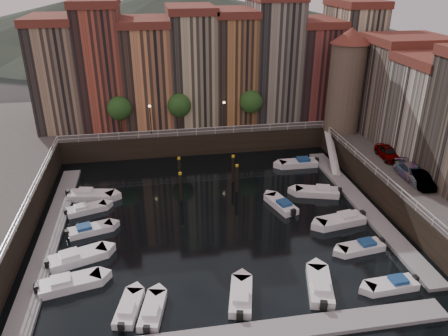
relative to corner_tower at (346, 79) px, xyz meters
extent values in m
plane|color=black|center=(-20.00, -14.50, -10.19)|extent=(200.00, 200.00, 0.00)
cube|color=black|center=(-20.00, 11.50, -8.69)|extent=(80.00, 20.00, 3.00)
cube|color=gray|center=(-36.20, -15.50, -10.02)|extent=(2.00, 28.00, 0.35)
cube|color=gray|center=(-3.80, -15.50, -10.02)|extent=(2.00, 28.00, 0.35)
cube|color=gray|center=(-20.00, -31.50, -10.02)|extent=(30.00, 2.00, 0.35)
cone|color=#2D382D|center=(-50.00, 95.50, -3.19)|extent=(80.00, 80.00, 14.00)
cone|color=#2D382D|center=(-15.00, 95.50, -1.19)|extent=(100.00, 100.00, 18.00)
cone|color=#2D382D|center=(20.00, 95.50, -4.19)|extent=(70.00, 70.00, 12.00)
cube|color=#987B60|center=(-38.00, 9.00, -0.19)|extent=(6.00, 10.00, 14.00)
cube|color=brown|center=(-38.00, 9.00, 7.31)|extent=(6.30, 10.30, 1.00)
cube|color=#A04432|center=(-32.10, 9.00, 0.81)|extent=(5.80, 10.00, 16.00)
cube|color=brown|center=(-32.10, 9.00, 9.31)|extent=(6.10, 10.30, 1.00)
cube|color=tan|center=(-25.95, 9.00, -0.44)|extent=(6.50, 10.00, 13.50)
cube|color=brown|center=(-25.95, 9.00, 6.81)|extent=(6.80, 10.30, 1.00)
cube|color=#C1AF88|center=(-19.60, 9.00, 0.31)|extent=(6.20, 10.00, 15.00)
cube|color=brown|center=(-19.60, 9.00, 8.31)|extent=(6.50, 10.30, 1.00)
cube|color=#A86E3D|center=(-13.70, 9.00, 0.06)|extent=(5.60, 10.00, 14.50)
cube|color=brown|center=(-13.70, 9.00, 7.81)|extent=(5.90, 10.30, 1.00)
cube|color=gray|center=(-7.70, 9.00, 1.06)|extent=(6.40, 10.00, 16.50)
cube|color=brown|center=(-1.50, 9.00, -0.69)|extent=(6.00, 10.00, 13.00)
cube|color=brown|center=(-1.50, 9.00, 6.31)|extent=(6.30, 10.30, 1.00)
cube|color=beige|center=(4.45, 9.00, 0.56)|extent=(5.90, 10.00, 15.50)
cube|color=brown|center=(4.45, 9.00, 8.81)|extent=(6.20, 10.30, 1.00)
cube|color=#77695A|center=(6.50, -2.50, -1.19)|extent=(9.00, 8.00, 12.00)
cube|color=brown|center=(6.50, -2.50, 5.31)|extent=(9.30, 8.30, 1.00)
cube|color=beige|center=(6.50, -10.50, -1.69)|extent=(9.00, 8.00, 11.00)
cube|color=brown|center=(6.50, -10.50, 4.31)|extent=(9.30, 8.30, 1.00)
cylinder|color=#6B5B4C|center=(0.00, 0.00, -1.19)|extent=(4.60, 4.60, 12.00)
cone|color=brown|center=(0.00, 0.00, 5.61)|extent=(5.20, 5.20, 2.00)
cylinder|color=black|center=(-30.00, 3.70, -5.99)|extent=(0.30, 0.30, 2.40)
sphere|color=#1E4719|center=(-30.00, 3.70, -3.59)|extent=(3.20, 3.20, 3.20)
cylinder|color=black|center=(-22.00, 3.70, -5.99)|extent=(0.30, 0.30, 2.40)
sphere|color=#1E4719|center=(-22.00, 3.70, -3.59)|extent=(3.20, 3.20, 3.20)
cylinder|color=black|center=(-12.00, 3.70, -5.99)|extent=(0.30, 0.30, 2.40)
sphere|color=#1E4719|center=(-12.00, 3.70, -3.59)|extent=(3.20, 3.20, 3.20)
cylinder|color=black|center=(-26.00, 2.70, -5.19)|extent=(0.12, 0.12, 4.00)
sphere|color=#FFD88C|center=(-26.00, 2.70, -3.19)|extent=(0.36, 0.36, 0.36)
cylinder|color=black|center=(-16.00, 2.70, -5.19)|extent=(0.12, 0.12, 4.00)
sphere|color=#FFD88C|center=(-16.00, 2.70, -3.19)|extent=(0.36, 0.36, 0.36)
cube|color=white|center=(-20.00, 1.50, -6.24)|extent=(36.00, 0.08, 0.08)
cube|color=white|center=(-20.00, 1.50, -6.69)|extent=(36.00, 0.06, 0.06)
cube|color=white|center=(-2.00, -15.50, -6.24)|extent=(0.08, 34.00, 0.08)
cube|color=white|center=(-2.00, -15.50, -6.69)|extent=(0.06, 34.00, 0.06)
cube|color=white|center=(-38.00, -15.50, -6.24)|extent=(0.08, 34.00, 0.08)
cube|color=white|center=(-38.00, -15.50, -6.69)|extent=(0.06, 34.00, 0.06)
cube|color=white|center=(-2.90, -4.50, -8.44)|extent=(2.78, 8.26, 2.81)
cube|color=white|center=(-2.90, -4.50, -7.94)|extent=(1.93, 8.32, 3.65)
cylinder|color=black|center=(-23.17, -10.97, -8.69)|extent=(0.32, 0.32, 3.60)
cylinder|color=gold|center=(-23.17, -10.97, -6.84)|extent=(0.36, 0.36, 0.25)
cylinder|color=black|center=(-23.00, -6.86, -8.69)|extent=(0.32, 0.32, 3.60)
cylinder|color=gold|center=(-23.00, -6.86, -6.84)|extent=(0.36, 0.36, 0.25)
cylinder|color=black|center=(-16.67, -9.99, -8.69)|extent=(0.32, 0.32, 3.60)
cylinder|color=gold|center=(-16.67, -9.99, -6.84)|extent=(0.36, 0.36, 0.25)
cylinder|color=black|center=(-16.61, -7.32, -8.69)|extent=(0.32, 0.32, 3.60)
cylinder|color=gold|center=(-16.61, -7.32, -6.84)|extent=(0.36, 0.36, 0.25)
cube|color=white|center=(-33.24, -23.96, -9.86)|extent=(5.14, 2.87, 0.83)
cube|color=white|center=(-33.89, -24.10, -9.37)|extent=(1.79, 1.62, 0.55)
cube|color=black|center=(-35.72, -24.50, -9.59)|extent=(0.50, 0.62, 0.77)
cube|color=white|center=(-33.08, -20.45, -9.86)|extent=(5.29, 3.43, 0.84)
cube|color=white|center=(-33.72, -20.68, -9.35)|extent=(1.93, 1.79, 0.56)
cube|color=black|center=(-35.52, -21.31, -9.58)|extent=(0.56, 0.66, 0.79)
cube|color=white|center=(-32.48, -15.93, -9.91)|extent=(4.46, 2.70, 0.71)
cube|color=navy|center=(-33.03, -16.08, -9.48)|extent=(1.59, 1.46, 0.47)
cube|color=black|center=(-34.58, -16.53, -9.67)|extent=(0.45, 0.55, 0.66)
cube|color=white|center=(-33.31, -11.73, -9.91)|extent=(4.39, 2.76, 0.70)
cube|color=white|center=(-33.84, -11.90, -9.50)|extent=(1.58, 1.46, 0.47)
cube|color=black|center=(-35.35, -12.39, -9.68)|extent=(0.45, 0.54, 0.65)
cube|color=white|center=(-33.11, -8.82, -9.86)|extent=(5.23, 2.80, 0.85)
cube|color=white|center=(-33.78, -8.69, -9.35)|extent=(1.80, 1.62, 0.56)
cube|color=black|center=(-35.66, -8.34, -9.57)|extent=(0.49, 0.63, 0.79)
cube|color=white|center=(-7.53, -28.50, -9.91)|extent=(4.25, 1.83, 0.71)
cube|color=navy|center=(-6.97, -28.47, -9.48)|extent=(1.38, 1.21, 0.47)
cube|color=black|center=(-5.36, -28.38, -9.67)|extent=(0.36, 0.49, 0.66)
cube|color=white|center=(-7.62, -23.20, -9.91)|extent=(4.40, 2.17, 0.72)
cube|color=navy|center=(-7.05, -23.13, -9.47)|extent=(1.48, 1.32, 0.48)
cube|color=black|center=(-5.43, -22.91, -9.67)|extent=(0.40, 0.52, 0.67)
cube|color=white|center=(-7.62, -18.58, -9.86)|extent=(5.16, 2.67, 0.84)
cube|color=white|center=(-6.96, -18.47, -9.36)|extent=(1.76, 1.58, 0.56)
cube|color=black|center=(-5.08, -18.16, -9.58)|extent=(0.48, 0.61, 0.78)
cube|color=white|center=(-7.74, -12.24, -9.86)|extent=(5.16, 3.16, 0.82)
cube|color=white|center=(-7.11, -12.42, -9.37)|extent=(1.85, 1.70, 0.55)
cube|color=black|center=(-5.32, -12.95, -9.59)|extent=(0.52, 0.64, 0.77)
cube|color=white|center=(-7.33, -4.26, -9.86)|extent=(4.87, 1.93, 0.83)
cube|color=navy|center=(-6.67, -4.27, -9.37)|extent=(1.56, 1.34, 0.55)
cube|color=black|center=(-4.80, -4.29, -9.59)|extent=(0.39, 0.56, 0.77)
cube|color=white|center=(-28.46, -27.58, -9.92)|extent=(2.39, 4.21, 0.68)
cube|color=white|center=(-28.58, -28.10, -9.52)|extent=(1.34, 1.47, 0.45)
cube|color=black|center=(-28.93, -29.59, -9.70)|extent=(0.51, 0.41, 0.63)
cube|color=white|center=(-26.69, -28.12, -9.92)|extent=(2.39, 4.27, 0.69)
cube|color=white|center=(-26.81, -28.66, -9.51)|extent=(1.35, 1.49, 0.46)
cube|color=black|center=(-27.14, -30.18, -9.69)|extent=(0.52, 0.41, 0.64)
cube|color=white|center=(-19.83, -27.74, -9.89)|extent=(2.71, 4.70, 0.75)
cube|color=white|center=(-19.97, -28.32, -9.44)|extent=(1.50, 1.65, 0.50)
cube|color=black|center=(-20.38, -29.98, -9.64)|extent=(0.57, 0.46, 0.70)
cube|color=white|center=(-13.31, -27.66, -9.87)|extent=(3.01, 5.09, 0.81)
cube|color=white|center=(-13.48, -28.29, -9.38)|extent=(1.65, 1.80, 0.54)
cube|color=black|center=(-13.95, -30.07, -9.60)|extent=(0.62, 0.51, 0.76)
imported|color=gray|center=(1.40, -10.33, -6.45)|extent=(2.11, 4.51, 1.49)
imported|color=gray|center=(1.29, -17.44, -6.49)|extent=(2.06, 4.41, 1.40)
imported|color=gray|center=(1.22, -15.84, -6.47)|extent=(2.09, 5.03, 1.45)
cube|color=white|center=(-12.61, -14.25, -9.89)|extent=(2.90, 4.73, 0.75)
cube|color=navy|center=(-12.44, -14.83, -9.44)|extent=(1.56, 1.69, 0.50)
cube|color=black|center=(-11.95, -16.47, -9.64)|extent=(0.58, 0.48, 0.70)
camera|label=1|loc=(-25.62, -53.90, 13.66)|focal=35.00mm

